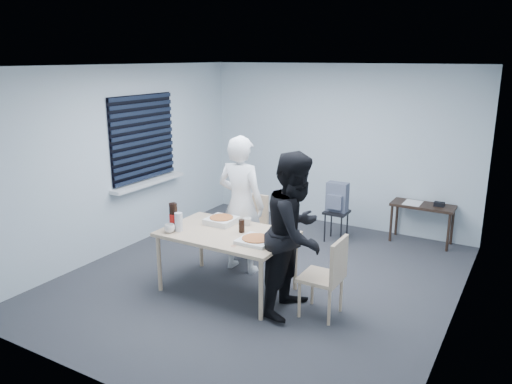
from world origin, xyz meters
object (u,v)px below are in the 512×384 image
Objects in this scene: dining_table at (227,237)px; mug_a at (170,228)px; soda_bottle at (173,217)px; backpack at (337,197)px; person_black at (296,234)px; side_table at (423,209)px; stool at (336,218)px; chair_far at (251,222)px; person_white at (241,204)px; mug_b at (247,222)px; chair_right at (329,272)px.

mug_a is at bearing -149.38° from dining_table.
backpack is at bearing 65.44° from soda_bottle.
backpack is at bearing 9.86° from person_black.
person_black is 2.91m from side_table.
stool is 2.72m from soda_bottle.
dining_table is at bearing -74.74° from chair_far.
backpack is at bearing -113.24° from person_white.
mug_a is at bearing 102.04° from person_black.
mug_a is at bearing -134.02° from mug_b.
chair_far is 1.44m from stool.
chair_far is 2.60m from side_table.
person_white reaches higher than chair_right.
dining_table is 0.36m from mug_b.
chair_right reaches higher than mug_b.
soda_bottle reaches higher than chair_far.
person_black is at bearing -104.95° from side_table.
dining_table is at bearing -102.95° from stool.
chair_far and chair_right have the same top height.
chair_right reaches higher than dining_table.
side_table is (0.37, 2.75, 0.01)m from chair_right.
soda_bottle is at bearing -172.71° from chair_right.
backpack is (-0.76, 2.18, 0.17)m from chair_right.
chair_far is at bearing 75.18° from soda_bottle.
person_black reaches higher than dining_table.
chair_right is 7.24× the size of mug_a.
chair_far is 0.80m from mug_b.
person_black is at bearing -41.37° from chair_far.
chair_right is 0.53m from person_black.
side_table is 1.27m from stool.
backpack is 2.75m from mug_a.
mug_b is at bearing 164.98° from chair_right.
dining_table is 3.19× the size of stool.
chair_right is at bearing -97.57° from side_table.
dining_table is 0.67m from soda_bottle.
soda_bottle reaches higher than mug_a.
person_black is at bearing -1.66° from dining_table.
backpack is 1.37× the size of soda_bottle.
chair_right is 1.92m from soda_bottle.
person_white is at bearing 133.74° from mug_b.
person_white is 17.70× the size of mug_b.
mug_a is at bearing -75.93° from soda_bottle.
mug_b is (-1.19, 0.32, 0.26)m from chair_right.
person_white is 5.54× the size of soda_bottle.
stool is 3.82× the size of mug_a.
person_white reaches higher than backpack.
chair_right reaches higher than stool.
mug_a is at bearing -169.27° from chair_right.
mug_b is at bearing -125.47° from backpack.
side_table is at bearing 42.63° from chair_far.
chair_right is 2.04× the size of backpack.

